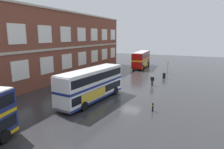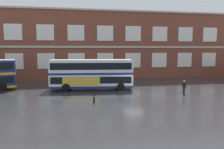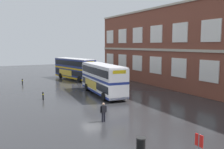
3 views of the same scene
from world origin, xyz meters
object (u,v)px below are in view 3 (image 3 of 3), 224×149
double_decker_near (74,68)px  double_decker_middle (103,79)px  safety_bollard_west (43,96)px  safety_bollard_east (22,82)px  station_litter_bin (141,146)px  waiting_passenger (103,111)px

double_decker_near → double_decker_middle: 15.73m
safety_bollard_west → safety_bollard_east: same height
safety_bollard_west → safety_bollard_east: (-13.48, -0.44, 0.00)m
safety_bollard_east → station_litter_bin: bearing=4.2°
station_litter_bin → safety_bollard_west: station_litter_bin is taller
waiting_passenger → safety_bollard_east: 24.94m
double_decker_middle → safety_bollard_west: size_ratio=11.79×
double_decker_near → waiting_passenger: bearing=-14.4°
station_litter_bin → safety_bollard_east: size_ratio=1.08×
safety_bollard_west → safety_bollard_east: size_ratio=1.00×
waiting_passenger → double_decker_middle: bearing=154.2°
double_decker_near → station_litter_bin: double_decker_near is taller
double_decker_near → waiting_passenger: 27.33m
waiting_passenger → safety_bollard_east: waiting_passenger is taller
double_decker_near → station_litter_bin: 34.06m
safety_bollard_west → double_decker_middle: bearing=86.6°
double_decker_middle → station_litter_bin: double_decker_middle is taller
double_decker_near → safety_bollard_east: double_decker_near is taller
safety_bollard_west → safety_bollard_east: bearing=-178.1°
waiting_passenger → station_litter_bin: bearing=-6.6°
safety_bollard_east → waiting_passenger: bearing=7.2°
double_decker_near → station_litter_bin: bearing=-12.9°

